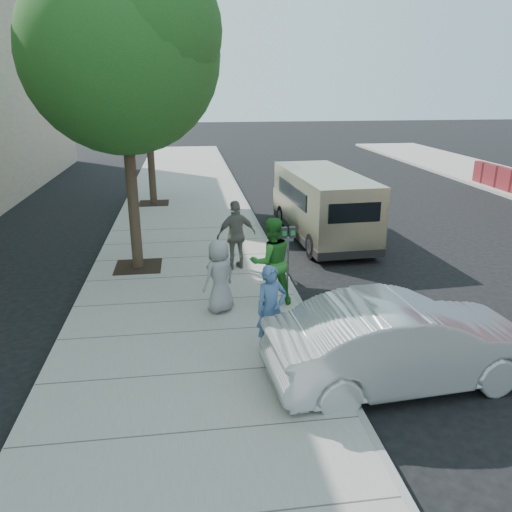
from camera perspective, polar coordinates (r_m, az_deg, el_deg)
name	(u,v)px	position (r m, az deg, el deg)	size (l,w,h in m)	color
ground	(234,304)	(11.36, -2.57, -5.50)	(120.00, 120.00, 0.00)	black
sidewalk	(189,303)	(11.29, -7.65, -5.40)	(5.00, 60.00, 0.15)	gray
curb_face	(296,297)	(11.54, 4.59, -4.74)	(0.12, 60.00, 0.16)	gray
tree_near	(123,46)	(12.81, -15.01, 22.15)	(4.62, 4.60, 7.53)	black
tree_far	(147,80)	(20.35, -12.37, 19.03)	(3.92, 3.80, 6.49)	black
parking_meter	(288,246)	(11.19, 3.66, 1.17)	(0.33, 0.13, 1.57)	gray
van	(322,204)	(16.05, 7.53, 5.92)	(2.21, 5.84, 2.13)	beige
sedan	(404,342)	(8.56, 16.52, -9.44)	(1.56, 4.48, 1.48)	#B4B7BC
person_officer	(271,309)	(8.84, 1.74, -6.10)	(0.59, 0.39, 1.61)	#466696
person_green_shirt	(271,261)	(10.68, 1.75, -0.63)	(0.94, 0.73, 1.94)	#2B7B28
person_gray_shirt	(220,276)	(10.41, -4.19, -2.30)	(0.76, 0.50, 1.56)	gray
person_striped_polo	(236,235)	(12.83, -2.26, 2.41)	(1.06, 0.44, 1.80)	slate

